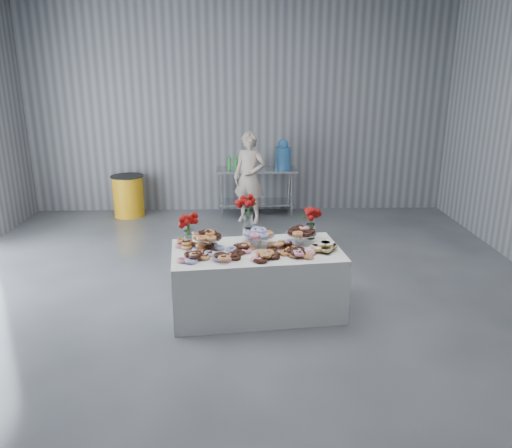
{
  "coord_description": "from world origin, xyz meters",
  "views": [
    {
      "loc": [
        0.03,
        -5.13,
        2.72
      ],
      "look_at": [
        0.21,
        0.61,
        0.91
      ],
      "focal_mm": 35.0,
      "sensor_mm": 36.0,
      "label": 1
    }
  ],
  "objects": [
    {
      "name": "cake_stand_mid",
      "position": [
        0.23,
        0.31,
        0.89
      ],
      "size": [
        0.36,
        0.36,
        0.17
      ],
      "color": "silver",
      "rests_on": "display_table"
    },
    {
      "name": "water_jug",
      "position": [
        0.83,
        4.1,
        1.15
      ],
      "size": [
        0.28,
        0.28,
        0.55
      ],
      "color": "#3C87CF",
      "rests_on": "prep_table"
    },
    {
      "name": "cake_stand_left",
      "position": [
        -0.36,
        0.24,
        0.89
      ],
      "size": [
        0.36,
        0.36,
        0.17
      ],
      "color": "silver",
      "rests_on": "display_table"
    },
    {
      "name": "prep_table",
      "position": [
        0.33,
        4.1,
        0.62
      ],
      "size": [
        1.5,
        0.6,
        0.9
      ],
      "color": "silver",
      "rests_on": "ground"
    },
    {
      "name": "cake_stand_right",
      "position": [
        0.73,
        0.36,
        0.89
      ],
      "size": [
        0.36,
        0.36,
        0.17
      ],
      "color": "silver",
      "rests_on": "display_table"
    },
    {
      "name": "bouquet_right",
      "position": [
        0.86,
        0.53,
        1.05
      ],
      "size": [
        0.26,
        0.26,
        0.42
      ],
      "color": "white",
      "rests_on": "display_table"
    },
    {
      "name": "danish_pile",
      "position": [
        0.96,
        0.09,
        0.81
      ],
      "size": [
        0.48,
        0.48,
        0.11
      ],
      "primitive_type": null,
      "color": "white",
      "rests_on": "display_table"
    },
    {
      "name": "donut_mounds",
      "position": [
        0.2,
        0.1,
        0.8
      ],
      "size": [
        1.88,
        1.0,
        0.09
      ],
      "primitive_type": null,
      "rotation": [
        0.0,
        0.0,
        0.11
      ],
      "color": "#DC8850",
      "rests_on": "display_table"
    },
    {
      "name": "bouquet_left",
      "position": [
        -0.57,
        0.32,
        1.05
      ],
      "size": [
        0.26,
        0.26,
        0.42
      ],
      "color": "white",
      "rests_on": "display_table"
    },
    {
      "name": "person",
      "position": [
        0.19,
        3.67,
        0.82
      ],
      "size": [
        0.7,
        0.6,
        1.64
      ],
      "primitive_type": "imported",
      "rotation": [
        0.0,
        0.0,
        -0.41
      ],
      "color": "#CC8C93",
      "rests_on": "ground"
    },
    {
      "name": "ground",
      "position": [
        0.0,
        0.0,
        0.0
      ],
      "size": [
        9.0,
        9.0,
        0.0
      ],
      "primitive_type": "plane",
      "color": "#383A3F",
      "rests_on": "ground"
    },
    {
      "name": "room_walls",
      "position": [
        -0.27,
        0.07,
        2.64
      ],
      "size": [
        8.04,
        9.04,
        4.02
      ],
      "color": "slate",
      "rests_on": "ground"
    },
    {
      "name": "trash_barrel",
      "position": [
        -2.1,
        4.1,
        0.39
      ],
      "size": [
        0.61,
        0.61,
        0.78
      ],
      "rotation": [
        0.0,
        0.0,
        0.14
      ],
      "color": "orange",
      "rests_on": "ground"
    },
    {
      "name": "bouquet_center",
      "position": [
        0.11,
        0.49,
        1.13
      ],
      "size": [
        0.26,
        0.26,
        0.57
      ],
      "color": "silver",
      "rests_on": "display_table"
    },
    {
      "name": "drink_bottles",
      "position": [
        0.01,
        4.0,
        1.04
      ],
      "size": [
        0.54,
        0.08,
        0.27
      ],
      "primitive_type": null,
      "color": "#268C33",
      "rests_on": "prep_table"
    },
    {
      "name": "display_table",
      "position": [
        0.2,
        0.15,
        0.38
      ],
      "size": [
        2.0,
        1.21,
        0.75
      ],
      "primitive_type": "cube",
      "rotation": [
        0.0,
        0.0,
        0.11
      ],
      "color": "silver",
      "rests_on": "ground"
    }
  ]
}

